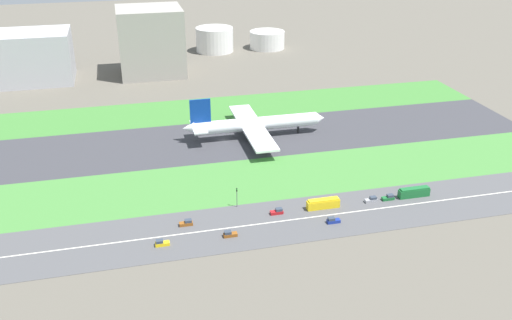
# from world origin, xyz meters

# --- Properties ---
(ground_plane) EXTENTS (800.00, 800.00, 0.00)m
(ground_plane) POSITION_xyz_m (0.00, 0.00, 0.00)
(ground_plane) COLOR #5B564C
(runway) EXTENTS (280.00, 46.00, 0.10)m
(runway) POSITION_xyz_m (0.00, 0.00, 0.05)
(runway) COLOR #38383D
(runway) RESTS_ON ground_plane
(grass_median_north) EXTENTS (280.00, 36.00, 0.10)m
(grass_median_north) POSITION_xyz_m (0.00, 41.00, 0.05)
(grass_median_north) COLOR #3D7A33
(grass_median_north) RESTS_ON ground_plane
(grass_median_south) EXTENTS (280.00, 36.00, 0.10)m
(grass_median_south) POSITION_xyz_m (0.00, -41.00, 0.05)
(grass_median_south) COLOR #427F38
(grass_median_south) RESTS_ON ground_plane
(highway) EXTENTS (280.00, 28.00, 0.10)m
(highway) POSITION_xyz_m (0.00, -73.00, 0.05)
(highway) COLOR #4C4C4F
(highway) RESTS_ON ground_plane
(highway_centerline) EXTENTS (266.00, 0.50, 0.01)m
(highway_centerline) POSITION_xyz_m (0.00, -73.00, 0.11)
(highway_centerline) COLOR silver
(highway_centerline) RESTS_ON highway
(airliner) EXTENTS (65.00, 56.00, 19.70)m
(airliner) POSITION_xyz_m (13.65, 0.00, 6.23)
(airliner) COLOR white
(airliner) RESTS_ON runway
(bus_1) EXTENTS (11.60, 2.50, 3.50)m
(bus_1) POSITION_xyz_m (22.32, -68.00, 1.82)
(bus_1) COLOR yellow
(bus_1) RESTS_ON highway
(car_6) EXTENTS (4.40, 1.80, 2.00)m
(car_6) POSITION_xyz_m (-12.67, -78.00, 0.92)
(car_6) COLOR brown
(car_6) RESTS_ON highway
(car_2) EXTENTS (4.40, 1.80, 2.00)m
(car_2) POSITION_xyz_m (5.86, -68.00, 0.92)
(car_2) COLOR #B2191E
(car_2) RESTS_ON highway
(bus_0) EXTENTS (11.60, 2.50, 3.50)m
(bus_0) POSITION_xyz_m (56.89, -68.00, 1.82)
(bus_0) COLOR #19662D
(bus_0) RESTS_ON highway
(car_4) EXTENTS (4.40, 1.80, 2.00)m
(car_4) POSITION_xyz_m (40.48, -68.00, 0.92)
(car_4) COLOR #99999E
(car_4) RESTS_ON highway
(car_1) EXTENTS (4.40, 1.80, 2.00)m
(car_1) POSITION_xyz_m (22.17, -78.00, 0.92)
(car_1) COLOR navy
(car_1) RESTS_ON highway
(car_3) EXTENTS (4.40, 1.80, 2.00)m
(car_3) POSITION_xyz_m (-34.11, -78.00, 0.92)
(car_3) COLOR yellow
(car_3) RESTS_ON highway
(car_5) EXTENTS (4.40, 1.80, 2.00)m
(car_5) POSITION_xyz_m (-25.08, -68.00, 0.92)
(car_5) COLOR brown
(car_5) RESTS_ON highway
(car_0) EXTENTS (4.40, 1.80, 2.00)m
(car_0) POSITION_xyz_m (47.06, -68.00, 0.92)
(car_0) COLOR #19662D
(car_0) RESTS_ON highway
(traffic_light) EXTENTS (0.36, 0.50, 7.20)m
(traffic_light) POSITION_xyz_m (-6.45, -60.01, 4.29)
(traffic_light) COLOR #4C4C51
(traffic_light) RESTS_ON highway
(terminal_building) EXTENTS (43.38, 34.14, 28.92)m
(terminal_building) POSITION_xyz_m (-90.00, 114.00, 14.46)
(terminal_building) COLOR #B2B2B7
(terminal_building) RESTS_ON ground_plane
(hangar_building) EXTENTS (37.94, 36.06, 39.67)m
(hangar_building) POSITION_xyz_m (-22.10, 114.00, 19.84)
(hangar_building) COLOR #9E998E
(hangar_building) RESTS_ON ground_plane
(fuel_tank_west) EXTENTS (25.88, 25.88, 16.67)m
(fuel_tank_west) POSITION_xyz_m (24.33, 159.00, 8.33)
(fuel_tank_west) COLOR silver
(fuel_tank_west) RESTS_ON ground_plane
(fuel_tank_centre) EXTENTS (24.78, 24.78, 12.23)m
(fuel_tank_centre) POSITION_xyz_m (62.37, 159.00, 6.11)
(fuel_tank_centre) COLOR silver
(fuel_tank_centre) RESTS_ON ground_plane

